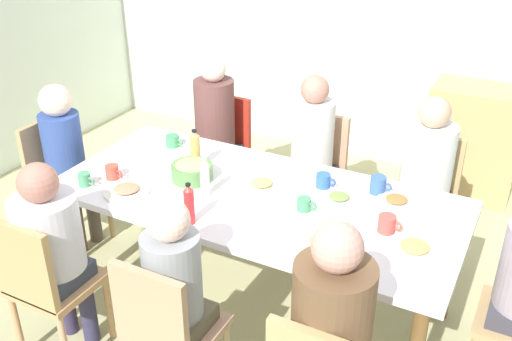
% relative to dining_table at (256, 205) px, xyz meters
% --- Properties ---
extents(ground_plane, '(6.61, 6.61, 0.00)m').
position_rel_dining_table_xyz_m(ground_plane, '(0.00, 0.00, -0.70)').
color(ground_plane, tan).
extents(wall_back, '(5.75, 0.12, 2.60)m').
position_rel_dining_table_xyz_m(wall_back, '(0.00, 2.35, 0.60)').
color(wall_back, silver).
rests_on(wall_back, ground_plane).
extents(dining_table, '(2.28, 1.03, 0.77)m').
position_rel_dining_table_xyz_m(dining_table, '(0.00, 0.00, 0.00)').
color(dining_table, white).
rests_on(dining_table, ground_plane).
extents(chair_1, '(0.40, 0.40, 0.90)m').
position_rel_dining_table_xyz_m(chair_1, '(0.00, -0.89, -0.19)').
color(chair_1, tan).
rests_on(chair_1, ground_plane).
extents(person_1, '(0.30, 0.30, 1.16)m').
position_rel_dining_table_xyz_m(person_1, '(0.00, -0.80, -0.02)').
color(person_1, brown).
rests_on(person_1, ground_plane).
extents(chair_2, '(0.40, 0.40, 0.90)m').
position_rel_dining_table_xyz_m(chair_2, '(-0.76, -0.89, -0.19)').
color(chair_2, tan).
rests_on(chair_2, ground_plane).
extents(person_2, '(0.34, 0.34, 1.15)m').
position_rel_dining_table_xyz_m(person_2, '(-0.76, -0.80, 0.00)').
color(person_2, '#332A48').
rests_on(person_2, ground_plane).
extents(chair_3, '(0.40, 0.40, 0.90)m').
position_rel_dining_table_xyz_m(chair_3, '(0.76, 0.89, -0.19)').
color(chair_3, tan).
rests_on(chair_3, ground_plane).
extents(person_3, '(0.32, 0.32, 1.21)m').
position_rel_dining_table_xyz_m(person_3, '(0.76, 0.80, 0.03)').
color(person_3, '#384141').
rests_on(person_3, ground_plane).
extents(person_4, '(0.32, 0.32, 1.26)m').
position_rel_dining_table_xyz_m(person_4, '(0.76, -0.80, 0.06)').
color(person_4, '#2F2E49').
rests_on(person_4, ground_plane).
extents(chair_5, '(0.40, 0.40, 0.90)m').
position_rel_dining_table_xyz_m(chair_5, '(-1.52, 0.00, -0.19)').
color(chair_5, tan).
rests_on(chair_5, ground_plane).
extents(person_5, '(0.30, 0.30, 1.18)m').
position_rel_dining_table_xyz_m(person_5, '(-1.43, 0.00, 0.00)').
color(person_5, '#584B46').
rests_on(person_5, ground_plane).
extents(chair_6, '(0.40, 0.40, 0.90)m').
position_rel_dining_table_xyz_m(chair_6, '(0.00, 0.89, -0.19)').
color(chair_6, tan).
rests_on(chair_6, ground_plane).
extents(person_6, '(0.30, 0.30, 1.22)m').
position_rel_dining_table_xyz_m(person_6, '(-0.00, 0.80, 0.02)').
color(person_6, '#46453C').
rests_on(person_6, ground_plane).
extents(chair_7, '(0.40, 0.40, 0.90)m').
position_rel_dining_table_xyz_m(chair_7, '(-0.76, 0.89, -0.19)').
color(chair_7, '#AE2C2B').
rests_on(chair_7, ground_plane).
extents(person_7, '(0.30, 0.30, 1.24)m').
position_rel_dining_table_xyz_m(person_7, '(-0.76, 0.80, 0.03)').
color(person_7, '#243550').
rests_on(person_7, ground_plane).
extents(plate_0, '(0.20, 0.20, 0.04)m').
position_rel_dining_table_xyz_m(plate_0, '(0.43, 0.15, 0.09)').
color(plate_0, white).
rests_on(plate_0, dining_table).
extents(plate_1, '(0.26, 0.26, 0.04)m').
position_rel_dining_table_xyz_m(plate_1, '(-0.65, -0.32, 0.09)').
color(plate_1, silver).
rests_on(plate_1, dining_table).
extents(plate_2, '(0.22, 0.22, 0.04)m').
position_rel_dining_table_xyz_m(plate_2, '(-0.01, 0.09, 0.09)').
color(plate_2, silver).
rests_on(plate_2, dining_table).
extents(plate_3, '(0.24, 0.24, 0.04)m').
position_rel_dining_table_xyz_m(plate_3, '(0.52, -0.29, 0.09)').
color(plate_3, silver).
rests_on(plate_3, dining_table).
extents(plate_4, '(0.21, 0.21, 0.04)m').
position_rel_dining_table_xyz_m(plate_4, '(0.72, 0.27, 0.09)').
color(plate_4, white).
rests_on(plate_4, dining_table).
extents(plate_5, '(0.25, 0.25, 0.04)m').
position_rel_dining_table_xyz_m(plate_5, '(0.92, -0.13, 0.09)').
color(plate_5, silver).
rests_on(plate_5, dining_table).
extents(bowl_0, '(0.24, 0.24, 0.11)m').
position_rel_dining_table_xyz_m(bowl_0, '(-0.41, -0.01, 0.13)').
color(bowl_0, '#548447').
rests_on(bowl_0, dining_table).
extents(cup_0, '(0.12, 0.09, 0.08)m').
position_rel_dining_table_xyz_m(cup_0, '(-0.77, 0.31, 0.11)').
color(cup_0, '#418C5B').
rests_on(cup_0, dining_table).
extents(cup_1, '(0.12, 0.08, 0.08)m').
position_rel_dining_table_xyz_m(cup_1, '(0.30, 0.25, 0.11)').
color(cup_1, '#315FA1').
rests_on(cup_1, dining_table).
extents(cup_2, '(0.12, 0.09, 0.09)m').
position_rel_dining_table_xyz_m(cup_2, '(0.75, -0.03, 0.12)').
color(cup_2, '#D04B44').
rests_on(cup_2, dining_table).
extents(cup_3, '(0.12, 0.09, 0.10)m').
position_rel_dining_table_xyz_m(cup_3, '(0.60, 0.33, 0.12)').
color(cup_3, '#375F9E').
rests_on(cup_3, dining_table).
extents(cup_4, '(0.11, 0.07, 0.08)m').
position_rel_dining_table_xyz_m(cup_4, '(-0.91, -0.36, 0.11)').
color(cup_4, '#479464').
rests_on(cup_4, dining_table).
extents(cup_5, '(0.11, 0.08, 0.08)m').
position_rel_dining_table_xyz_m(cup_5, '(-0.83, -0.22, 0.11)').
color(cup_5, '#D24A38').
rests_on(cup_5, dining_table).
extents(cup_6, '(0.11, 0.07, 0.07)m').
position_rel_dining_table_xyz_m(cup_6, '(0.31, -0.03, 0.11)').
color(cup_6, '#469262').
rests_on(cup_6, dining_table).
extents(bottle_0, '(0.05, 0.05, 0.23)m').
position_rel_dining_table_xyz_m(bottle_0, '(-0.16, -0.42, 0.18)').
color(bottle_0, red).
rests_on(bottle_0, dining_table).
extents(bottle_1, '(0.06, 0.06, 0.25)m').
position_rel_dining_table_xyz_m(bottle_1, '(-0.47, 0.12, 0.19)').
color(bottle_1, tan).
rests_on(bottle_1, dining_table).
extents(bottle_2, '(0.05, 0.05, 0.23)m').
position_rel_dining_table_xyz_m(bottle_2, '(-0.24, -0.14, 0.18)').
color(bottle_2, silver).
rests_on(bottle_2, dining_table).
extents(side_cabinet, '(0.70, 0.44, 0.90)m').
position_rel_dining_table_xyz_m(side_cabinet, '(0.88, 2.05, -0.25)').
color(side_cabinet, tan).
rests_on(side_cabinet, ground_plane).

